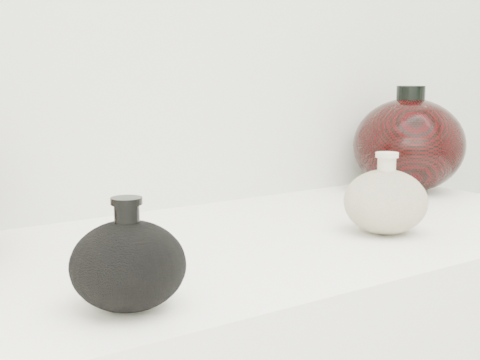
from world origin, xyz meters
TOP-DOWN VIEW (x-y plane):
  - black_gourd_vase at (-0.23, 0.79)m, footprint 0.14×0.14m
  - cream_gourd_vase at (0.21, 0.86)m, footprint 0.15×0.15m
  - right_round_pot at (0.50, 1.08)m, footprint 0.22×0.22m

SIDE VIEW (x-z plane):
  - black_gourd_vase at x=-0.23m, z-range 0.89..1.00m
  - cream_gourd_vase at x=0.21m, z-range 0.89..1.01m
  - right_round_pot at x=0.50m, z-range 0.89..1.10m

